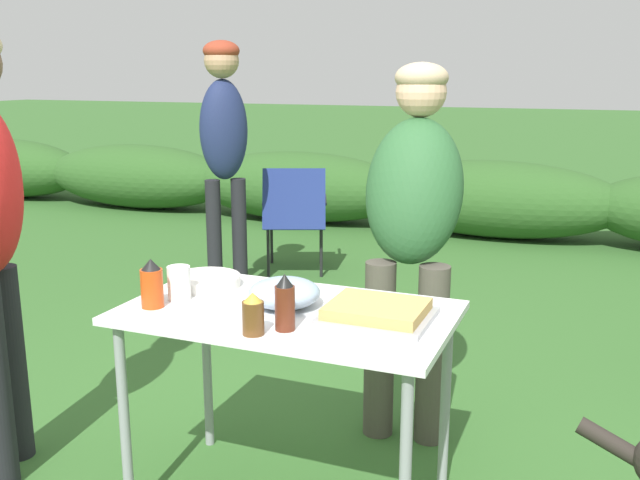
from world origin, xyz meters
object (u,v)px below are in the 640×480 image
object	(u,v)px
mixing_bowl	(284,293)
beer_bottle	(254,315)
plate_stack	(206,281)
bbq_sauce_bottle	(285,303)
paper_cup_stack	(179,283)
standing_person_in_gray_fleece	(413,212)
camp_chair_green_behind_table	(295,214)
folding_table	(288,331)
food_tray	(377,312)
standing_person_with_beanie	(224,136)
hot_sauce_bottle	(152,284)

from	to	relation	value
mixing_bowl	beer_bottle	bearing A→B (deg)	-84.58
plate_stack	bbq_sauce_bottle	distance (m)	0.56
paper_cup_stack	standing_person_in_gray_fleece	xyz separation A→B (m)	(0.62, 0.79, 0.15)
paper_cup_stack	standing_person_in_gray_fleece	bearing A→B (deg)	51.63
bbq_sauce_bottle	standing_person_in_gray_fleece	bearing A→B (deg)	80.35
camp_chair_green_behind_table	mixing_bowl	bearing A→B (deg)	-88.89
folding_table	camp_chair_green_behind_table	bearing A→B (deg)	113.55
food_tray	mixing_bowl	size ratio (longest dim) A/B	1.41
mixing_bowl	paper_cup_stack	size ratio (longest dim) A/B	2.04
paper_cup_stack	mixing_bowl	bearing A→B (deg)	10.38
plate_stack	mixing_bowl	xyz separation A→B (m)	(0.37, -0.11, 0.03)
folding_table	standing_person_in_gray_fleece	size ratio (longest dim) A/B	0.71
beer_bottle	standing_person_with_beanie	world-z (taller)	standing_person_with_beanie
mixing_bowl	paper_cup_stack	world-z (taller)	paper_cup_stack
bbq_sauce_bottle	hot_sauce_bottle	size ratio (longest dim) A/B	1.06
standing_person_with_beanie	food_tray	bearing A→B (deg)	-92.46
folding_table	paper_cup_stack	bearing A→B (deg)	-173.26
plate_stack	mixing_bowl	world-z (taller)	mixing_bowl
standing_person_in_gray_fleece	camp_chair_green_behind_table	bearing A→B (deg)	119.14
food_tray	beer_bottle	size ratio (longest dim) A/B	2.59
camp_chair_green_behind_table	bbq_sauce_bottle	bearing A→B (deg)	-88.76
beer_bottle	standing_person_with_beanie	bearing A→B (deg)	121.18
bbq_sauce_bottle	camp_chair_green_behind_table	xyz separation A→B (m)	(-1.28, 2.95, -0.36)
folding_table	mixing_bowl	size ratio (longest dim) A/B	4.51
bbq_sauce_bottle	beer_bottle	xyz separation A→B (m)	(-0.07, -0.07, -0.02)
food_tray	standing_person_with_beanie	xyz separation A→B (m)	(-1.72, 2.08, 0.34)
standing_person_with_beanie	hot_sauce_bottle	bearing A→B (deg)	-108.50
plate_stack	camp_chair_green_behind_table	distance (m)	2.78
folding_table	plate_stack	bearing A→B (deg)	161.75
plate_stack	paper_cup_stack	bearing A→B (deg)	-90.39
food_tray	hot_sauce_bottle	distance (m)	0.76
mixing_bowl	camp_chair_green_behind_table	bearing A→B (deg)	113.33
beer_bottle	standing_person_in_gray_fleece	world-z (taller)	standing_person_in_gray_fleece
food_tray	beer_bottle	xyz separation A→B (m)	(-0.31, -0.26, 0.04)
folding_table	standing_person_in_gray_fleece	bearing A→B (deg)	72.79
plate_stack	beer_bottle	bearing A→B (deg)	-43.88
food_tray	camp_chair_green_behind_table	bearing A→B (deg)	118.78
folding_table	mixing_bowl	bearing A→B (deg)	135.81
plate_stack	paper_cup_stack	distance (m)	0.18
food_tray	folding_table	bearing A→B (deg)	-178.34
bbq_sauce_bottle	camp_chair_green_behind_table	distance (m)	3.24
hot_sauce_bottle	standing_person_with_beanie	xyz separation A→B (m)	(-0.98, 2.24, 0.28)
paper_cup_stack	standing_person_with_beanie	xyz separation A→B (m)	(-1.02, 2.13, 0.30)
folding_table	food_tray	world-z (taller)	food_tray
paper_cup_stack	standing_person_with_beanie	world-z (taller)	standing_person_with_beanie
bbq_sauce_bottle	standing_person_in_gray_fleece	size ratio (longest dim) A/B	0.12
beer_bottle	hot_sauce_bottle	size ratio (longest dim) A/B	0.78
folding_table	standing_person_in_gray_fleece	distance (m)	0.83
folding_table	standing_person_with_beanie	xyz separation A→B (m)	(-1.41, 2.09, 0.44)
paper_cup_stack	camp_chair_green_behind_table	xyz separation A→B (m)	(-0.81, 2.82, -0.33)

